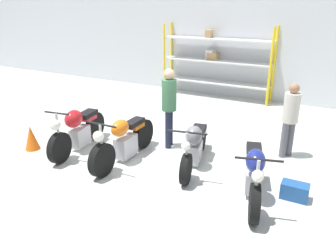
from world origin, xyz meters
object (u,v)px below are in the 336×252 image
motorcycle_orange (124,141)px  person_browsing (291,115)px  motorcycle_blue (254,172)px  person_near_rack (169,102)px  traffic_cone (31,138)px  shelving_rack (215,60)px  toolbox (295,191)px  motorcycle_grey (195,145)px  motorcycle_red (78,130)px

motorcycle_orange → person_browsing: (2.92, 1.77, 0.49)m
motorcycle_blue → person_near_rack: (-2.19, 1.17, 0.60)m
motorcycle_orange → traffic_cone: motorcycle_orange is taller
person_browsing → traffic_cone: person_browsing is taller
shelving_rack → motorcycle_blue: size_ratio=1.91×
shelving_rack → motorcycle_orange: shelving_rack is taller
person_near_rack → toolbox: size_ratio=4.05×
motorcycle_blue → person_near_rack: 2.56m
motorcycle_blue → person_near_rack: bearing=-133.8°
toolbox → motorcycle_grey: bearing=170.1°
person_browsing → motorcycle_red: bearing=61.6°
motorcycle_red → motorcycle_grey: motorcycle_red is taller
shelving_rack → person_near_rack: 4.54m
motorcycle_orange → motorcycle_blue: bearing=86.9°
motorcycle_orange → person_near_rack: size_ratio=1.20×
motorcycle_grey → motorcycle_orange: bearing=-82.3°
shelving_rack → motorcycle_grey: bearing=-73.9°
motorcycle_grey → motorcycle_blue: (1.32, -0.59, 0.02)m
shelving_rack → motorcycle_red: (-1.10, -5.59, -0.80)m
motorcycle_grey → traffic_cone: bearing=-85.9°
shelving_rack → person_near_rack: bearing=-82.5°
shelving_rack → person_browsing: (3.02, -3.79, -0.34)m
motorcycle_grey → motorcycle_blue: motorcycle_blue is taller
motorcycle_red → traffic_cone: motorcycle_red is taller
toolbox → person_browsing: bearing=104.0°
person_browsing → traffic_cone: 5.59m
shelving_rack → motorcycle_grey: size_ratio=1.84×
motorcycle_red → motorcycle_grey: 2.61m
person_browsing → toolbox: (0.41, -1.63, -0.79)m
motorcycle_red → motorcycle_blue: 3.88m
motorcycle_red → motorcycle_orange: bearing=83.0°
shelving_rack → traffic_cone: 6.48m
person_browsing → toolbox: 1.86m
motorcycle_grey → person_near_rack: 1.22m
person_browsing → traffic_cone: size_ratio=2.90×
motorcycle_orange → motorcycle_red: bearing=-89.2°
motorcycle_blue → motorcycle_orange: bearing=-108.2°
motorcycle_orange → toolbox: size_ratio=4.86×
motorcycle_blue → person_browsing: bearing=157.0°
motorcycle_grey → person_browsing: person_browsing is taller
motorcycle_grey → traffic_cone: size_ratio=3.72×
toolbox → traffic_cone: bearing=-173.2°
toolbox → traffic_cone: traffic_cone is taller
person_browsing → motorcycle_blue: bearing=120.7°
motorcycle_orange → motorcycle_grey: (1.36, 0.48, -0.01)m
motorcycle_red → motorcycle_orange: motorcycle_red is taller
person_browsing → toolbox: bearing=142.0°
person_near_rack → toolbox: 3.12m
motorcycle_orange → traffic_cone: 2.21m
shelving_rack → toolbox: shelving_rack is taller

